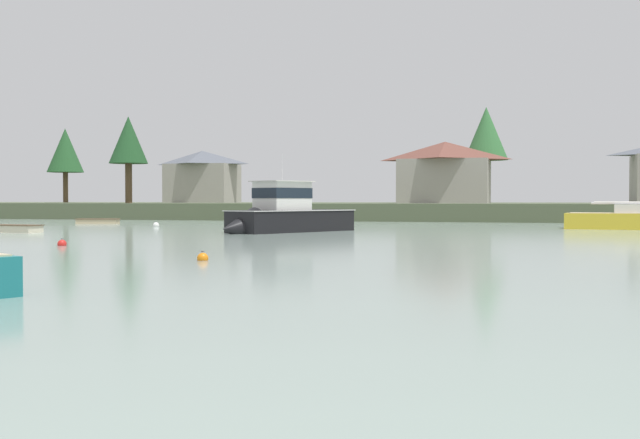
{
  "coord_description": "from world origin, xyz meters",
  "views": [
    {
      "loc": [
        16.52,
        -8.14,
        2.06
      ],
      "look_at": [
        4.4,
        36.96,
        0.89
      ],
      "focal_mm": 43.67,
      "sensor_mm": 36.0,
      "label": 1
    }
  ],
  "objects_px": {
    "sailboat_yellow": "(638,225)",
    "mooring_buoy_white": "(156,225)",
    "mooring_buoy_red": "(62,244)",
    "cruiser_black": "(281,221)",
    "dinghy_sand": "(98,222)",
    "mooring_buoy_orange": "(203,258)",
    "dinghy_cream": "(14,230)"
  },
  "relations": [
    {
      "from": "sailboat_yellow",
      "to": "mooring_buoy_orange",
      "type": "xyz_separation_m",
      "value": [
        -18.16,
        -33.96,
        -0.23
      ]
    },
    {
      "from": "sailboat_yellow",
      "to": "mooring_buoy_orange",
      "type": "height_order",
      "value": "sailboat_yellow"
    },
    {
      "from": "sailboat_yellow",
      "to": "mooring_buoy_white",
      "type": "bearing_deg",
      "value": -174.53
    },
    {
      "from": "cruiser_black",
      "to": "mooring_buoy_orange",
      "type": "relative_size",
      "value": 23.42
    },
    {
      "from": "dinghy_sand",
      "to": "dinghy_cream",
      "type": "height_order",
      "value": "dinghy_cream"
    },
    {
      "from": "cruiser_black",
      "to": "mooring_buoy_orange",
      "type": "distance_m",
      "value": 23.39
    },
    {
      "from": "dinghy_sand",
      "to": "mooring_buoy_orange",
      "type": "bearing_deg",
      "value": -54.47
    },
    {
      "from": "dinghy_cream",
      "to": "mooring_buoy_white",
      "type": "bearing_deg",
      "value": 74.72
    },
    {
      "from": "dinghy_sand",
      "to": "mooring_buoy_orange",
      "type": "distance_m",
      "value": 43.61
    },
    {
      "from": "mooring_buoy_orange",
      "to": "mooring_buoy_white",
      "type": "height_order",
      "value": "mooring_buoy_white"
    },
    {
      "from": "dinghy_sand",
      "to": "mooring_buoy_orange",
      "type": "height_order",
      "value": "dinghy_sand"
    },
    {
      "from": "dinghy_sand",
      "to": "sailboat_yellow",
      "type": "bearing_deg",
      "value": -2.02
    },
    {
      "from": "mooring_buoy_orange",
      "to": "dinghy_sand",
      "type": "bearing_deg",
      "value": 125.53
    },
    {
      "from": "cruiser_black",
      "to": "mooring_buoy_red",
      "type": "relative_size",
      "value": 22.63
    },
    {
      "from": "mooring_buoy_orange",
      "to": "dinghy_cream",
      "type": "bearing_deg",
      "value": 139.18
    },
    {
      "from": "sailboat_yellow",
      "to": "dinghy_cream",
      "type": "bearing_deg",
      "value": -157.6
    },
    {
      "from": "dinghy_cream",
      "to": "mooring_buoy_red",
      "type": "bearing_deg",
      "value": -46.29
    },
    {
      "from": "dinghy_sand",
      "to": "cruiser_black",
      "type": "xyz_separation_m",
      "value": [
        20.73,
        -12.57,
        0.59
      ]
    },
    {
      "from": "sailboat_yellow",
      "to": "cruiser_black",
      "type": "bearing_deg",
      "value": -154.14
    },
    {
      "from": "cruiser_black",
      "to": "mooring_buoy_orange",
      "type": "height_order",
      "value": "cruiser_black"
    },
    {
      "from": "sailboat_yellow",
      "to": "mooring_buoy_white",
      "type": "relative_size",
      "value": 25.2
    },
    {
      "from": "dinghy_sand",
      "to": "sailboat_yellow",
      "type": "xyz_separation_m",
      "value": [
        43.51,
        -1.53,
        0.14
      ]
    },
    {
      "from": "cruiser_black",
      "to": "sailboat_yellow",
      "type": "relative_size",
      "value": 0.75
    },
    {
      "from": "cruiser_black",
      "to": "mooring_buoy_red",
      "type": "xyz_separation_m",
      "value": [
        -4.97,
        -16.69,
        -0.67
      ]
    },
    {
      "from": "dinghy_cream",
      "to": "mooring_buoy_red",
      "type": "height_order",
      "value": "dinghy_cream"
    },
    {
      "from": "cruiser_black",
      "to": "dinghy_cream",
      "type": "height_order",
      "value": "cruiser_black"
    },
    {
      "from": "dinghy_sand",
      "to": "sailboat_yellow",
      "type": "distance_m",
      "value": 43.53
    },
    {
      "from": "mooring_buoy_red",
      "to": "cruiser_black",
      "type": "bearing_deg",
      "value": 73.42
    },
    {
      "from": "sailboat_yellow",
      "to": "mooring_buoy_orange",
      "type": "distance_m",
      "value": 38.51
    },
    {
      "from": "cruiser_black",
      "to": "dinghy_cream",
      "type": "bearing_deg",
      "value": -162.78
    },
    {
      "from": "sailboat_yellow",
      "to": "mooring_buoy_red",
      "type": "relative_size",
      "value": 30.17
    },
    {
      "from": "mooring_buoy_white",
      "to": "dinghy_cream",
      "type": "bearing_deg",
      "value": -105.28
    }
  ]
}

